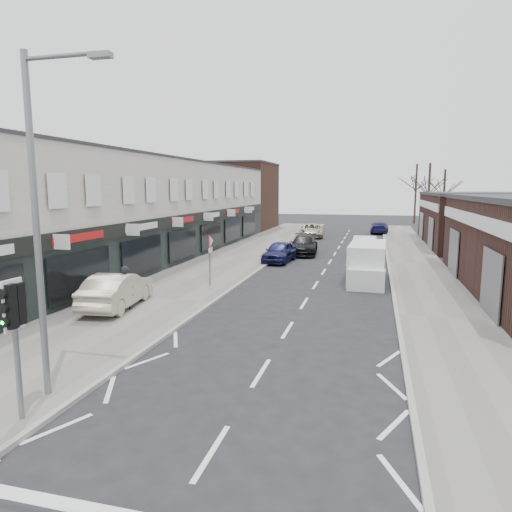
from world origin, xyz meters
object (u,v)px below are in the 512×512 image
Objects in this scene: parked_car_left_a at (279,252)px; parked_car_left_c at (312,230)px; parked_car_right_b at (364,246)px; parked_car_right_c at (380,228)px; warning_sign at (210,245)px; white_van at (367,263)px; street_lamp at (41,209)px; parked_car_right_a at (365,246)px; traffic_light at (13,317)px; sedan_on_pavement at (117,290)px; parked_car_left_b at (304,245)px; pedestrian at (126,287)px.

parked_car_left_c is at bearing 94.39° from parked_car_left_a.
parked_car_right_b is at bearing -71.07° from parked_car_left_c.
warning_sign is at bearing 77.82° from parked_car_right_c.
street_lamp is at bearing -111.46° from white_van.
parked_car_left_c is (0.00, 16.69, -0.01)m from parked_car_left_a.
parked_car_right_a reaches higher than parked_car_left_c.
parked_car_right_a is at bearing 60.80° from warning_sign.
white_van is (7.01, 17.80, -1.43)m from traffic_light.
traffic_light is 2.52m from street_lamp.
warning_sign is at bearing 62.23° from parked_car_right_a.
street_lamp is at bearing 76.04° from parked_car_right_b.
sedan_on_pavement reaches higher than parked_car_right_c.
parked_car_right_c is at bearing 89.96° from white_van.
parked_car_left_c is (-6.01, 21.89, -0.28)m from white_van.
parked_car_left_c is 9.07m from parked_car_right_c.
parked_car_right_c is at bearing 77.40° from parked_car_left_a.
parked_car_right_b is (5.60, -12.14, 0.02)m from parked_car_left_c.
parked_car_left_b is at bearing -91.01° from parked_car_left_c.
white_van reaches higher than sedan_on_pavement.
sedan_on_pavement is 0.89× the size of parked_car_left_b.
parked_car_right_b reaches higher than parked_car_left_a.
white_van is 13.44m from sedan_on_pavement.
street_lamp is 1.90× the size of parked_car_left_a.
parked_car_right_b is (6.60, 27.56, -1.69)m from traffic_light.
parked_car_right_b is (-0.10, 0.19, -0.05)m from parked_car_right_a.
pedestrian is 0.40× the size of parked_car_right_c.
sedan_on_pavement reaches higher than parked_car_left_c.
warning_sign is 13.52m from parked_car_left_b.
parked_car_right_b is at bearing 0.43° from parked_car_left_b.
parked_car_left_a is at bearing -113.80° from sedan_on_pavement.
sedan_on_pavement is 0.54m from pedestrian.
parked_car_left_b is at bearing 5.37° from parked_car_right_b.
street_lamp is 4.39× the size of pedestrian.
warning_sign reaches higher than pedestrian.
traffic_light reaches higher than parked_car_left_c.
parked_car_left_b reaches higher than parked_car_left_a.
parked_car_right_b is (-0.41, 9.75, -0.26)m from white_van.
warning_sign is 0.64× the size of parked_car_left_a.
parked_car_left_c is 1.08× the size of parked_car_right_a.
traffic_light is 1.70× the size of pedestrian.
white_van reaches higher than parked_car_right_c.
warning_sign is 15.36m from parked_car_right_a.
street_lamp is 1.59× the size of parked_car_left_b.
parked_car_left_b reaches higher than parked_car_left_c.
street_lamp reaches higher than sedan_on_pavement.
sedan_on_pavement is at bearing 76.50° from parked_car_right_c.
parked_car_right_a is at bearing -2.04° from parked_car_left_b.
parked_car_right_a is at bearing -71.02° from parked_car_left_c.
parked_car_right_b is (9.67, 18.64, -0.13)m from sedan_on_pavement.
white_van is at bearing -146.27° from sedan_on_pavement.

